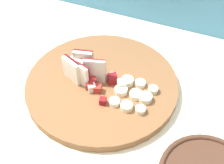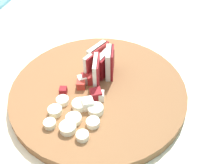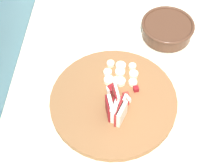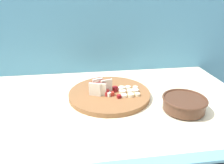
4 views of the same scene
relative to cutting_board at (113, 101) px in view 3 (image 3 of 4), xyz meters
name	(u,v)px [view 3 (image 3 of 4)]	position (x,y,z in m)	size (l,w,h in m)	color
tile_backsplash	(13,149)	(-0.06, 0.32, -0.23)	(2.40, 0.04, 1.36)	#4C8EB2
cutting_board	(113,101)	(0.00, 0.00, 0.00)	(0.35, 0.35, 0.02)	brown
apple_wedge_fan	(116,108)	(-0.05, -0.01, 0.04)	(0.10, 0.06, 0.06)	#A32323
apple_dice_pile	(119,93)	(0.01, -0.02, 0.02)	(0.09, 0.09, 0.02)	#A32323
banana_slice_rows	(120,74)	(0.08, -0.02, 0.02)	(0.09, 0.10, 0.01)	white
ceramic_bowl	(167,29)	(0.27, -0.16, 0.02)	(0.17, 0.17, 0.06)	#4C2D1E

